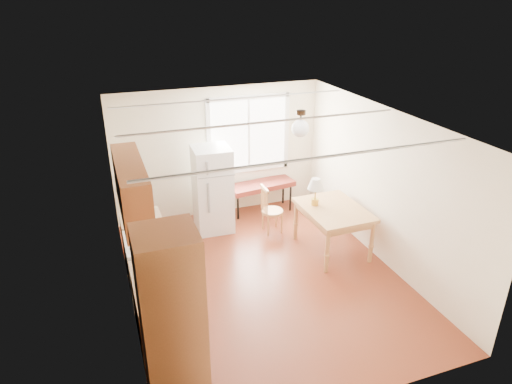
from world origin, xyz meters
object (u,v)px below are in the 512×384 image
dining_table (333,214)px  chair (268,207)px  refrigerator (213,189)px  bench (261,186)px

dining_table → chair: bearing=128.0°
refrigerator → chair: refrigerator is taller
refrigerator → dining_table: refrigerator is taller
bench → chair: 0.88m
bench → dining_table: bearing=-79.1°
dining_table → chair: chair is taller
bench → chair: chair is taller
refrigerator → dining_table: (1.68, -1.44, -0.10)m
bench → dining_table: size_ratio=1.06×
dining_table → bench: bearing=107.0°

